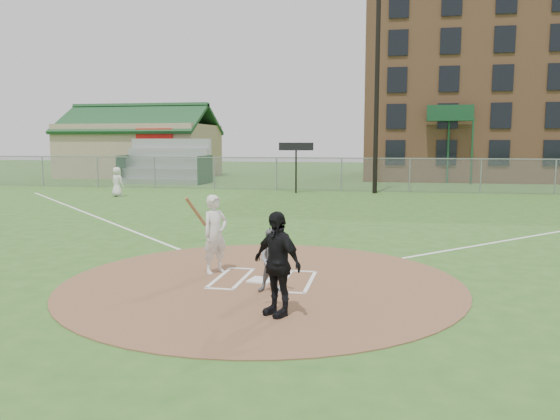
% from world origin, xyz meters
% --- Properties ---
extents(ground, '(140.00, 140.00, 0.00)m').
position_xyz_m(ground, '(0.00, 0.00, 0.00)').
color(ground, '#305F20').
rests_on(ground, ground).
extents(dirt_circle, '(8.40, 8.40, 0.02)m').
position_xyz_m(dirt_circle, '(0.00, 0.00, 0.01)').
color(dirt_circle, brown).
rests_on(dirt_circle, ground).
extents(home_plate, '(0.57, 0.57, 0.03)m').
position_xyz_m(home_plate, '(-0.04, 0.03, 0.04)').
color(home_plate, white).
rests_on(home_plate, dirt_circle).
extents(foul_line_third, '(17.04, 17.04, 0.01)m').
position_xyz_m(foul_line_third, '(-9.00, 9.00, 0.01)').
color(foul_line_third, white).
rests_on(foul_line_third, ground).
extents(catcher, '(0.67, 0.56, 1.26)m').
position_xyz_m(catcher, '(0.39, -0.76, 0.65)').
color(catcher, gray).
rests_on(catcher, dirt_circle).
extents(umpire, '(1.11, 0.95, 1.79)m').
position_xyz_m(umpire, '(0.73, -2.14, 0.91)').
color(umpire, black).
rests_on(umpire, dirt_circle).
extents(ondeck_player, '(0.92, 0.78, 1.60)m').
position_xyz_m(ondeck_player, '(-11.75, 16.42, 0.80)').
color(ondeck_player, silver).
rests_on(ondeck_player, ground).
extents(batters_boxes, '(2.08, 1.88, 0.01)m').
position_xyz_m(batters_boxes, '(0.00, 0.15, 0.03)').
color(batters_boxes, white).
rests_on(batters_boxes, dirt_circle).
extents(batter_at_plate, '(0.83, 1.07, 1.78)m').
position_xyz_m(batter_at_plate, '(-1.21, 0.56, 0.91)').
color(batter_at_plate, silver).
rests_on(batter_at_plate, dirt_circle).
extents(outfield_fence, '(56.08, 0.08, 2.03)m').
position_xyz_m(outfield_fence, '(0.00, 22.00, 1.02)').
color(outfield_fence, slate).
rests_on(outfield_fence, ground).
extents(bleachers, '(6.08, 3.20, 3.20)m').
position_xyz_m(bleachers, '(-13.00, 26.20, 1.59)').
color(bleachers, '#B7BABF').
rests_on(bleachers, ground).
extents(clubhouse, '(12.20, 8.71, 6.23)m').
position_xyz_m(clubhouse, '(-18.00, 32.99, 2.39)').
color(clubhouse, tan).
rests_on(clubhouse, ground).
extents(brick_warehouse, '(30.00, 17.17, 15.00)m').
position_xyz_m(brick_warehouse, '(16.00, 37.96, 7.50)').
color(brick_warehouse, '#9B6542').
rests_on(brick_warehouse, ground).
extents(light_pole, '(1.20, 0.30, 12.22)m').
position_xyz_m(light_pole, '(2.00, 21.00, 6.61)').
color(light_pole, black).
rests_on(light_pole, ground).
extents(scoreboard_sign, '(2.00, 0.10, 2.93)m').
position_xyz_m(scoreboard_sign, '(-2.50, 20.20, 2.39)').
color(scoreboard_sign, black).
rests_on(scoreboard_sign, ground).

